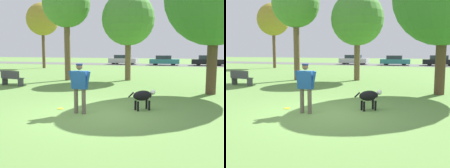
# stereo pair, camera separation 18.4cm
# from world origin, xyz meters

# --- Properties ---
(ground_plane) EXTENTS (120.00, 120.00, 0.00)m
(ground_plane) POSITION_xyz_m (0.00, 0.00, 0.00)
(ground_plane) COLOR #608C42
(far_road_strip) EXTENTS (120.00, 6.00, 0.01)m
(far_road_strip) POSITION_xyz_m (0.00, 29.10, 0.01)
(far_road_strip) COLOR #5B5B59
(far_road_strip) RESTS_ON ground_plane
(person) EXTENTS (0.74, 0.23, 1.56)m
(person) POSITION_xyz_m (-0.45, -0.07, 0.93)
(person) COLOR #665B4C
(person) RESTS_ON ground_plane
(dog) EXTENTS (0.85, 0.71, 0.66)m
(dog) POSITION_xyz_m (1.35, 0.98, 0.47)
(dog) COLOR black
(dog) RESTS_ON ground_plane
(frisbee) EXTENTS (0.21, 0.21, 0.02)m
(frisbee) POSITION_xyz_m (-1.35, 0.32, 0.01)
(frisbee) COLOR yellow
(frisbee) RESTS_ON ground_plane
(tree_far_left) EXTENTS (3.58, 3.58, 7.22)m
(tree_far_left) POSITION_xyz_m (-13.34, 18.58, 5.39)
(tree_far_left) COLOR brown
(tree_far_left) RESTS_ON ground_plane
(tree_mid_center) EXTENTS (3.44, 3.44, 5.72)m
(tree_mid_center) POSITION_xyz_m (-1.29, 9.41, 3.98)
(tree_mid_center) COLOR brown
(tree_mid_center) RESTS_ON ground_plane
(tree_near_left) EXTENTS (3.10, 3.10, 6.54)m
(tree_near_left) POSITION_xyz_m (-5.12, 8.29, 4.93)
(tree_near_left) COLOR brown
(tree_near_left) RESTS_ON ground_plane
(parked_car_silver) EXTENTS (4.12, 1.96, 1.36)m
(parked_car_silver) POSITION_xyz_m (-6.92, 29.26, 0.66)
(parked_car_silver) COLOR #B7B7BC
(parked_car_silver) RESTS_ON ground_plane
(parked_car_teal) EXTENTS (4.00, 1.99, 1.32)m
(parked_car_teal) POSITION_xyz_m (-1.00, 28.82, 0.65)
(parked_car_teal) COLOR teal
(parked_car_teal) RESTS_ON ground_plane
(parked_car_black) EXTENTS (4.32, 1.86, 1.36)m
(parked_car_black) POSITION_xyz_m (4.63, 29.31, 0.66)
(parked_car_black) COLOR black
(parked_car_black) RESTS_ON ground_plane
(park_bench) EXTENTS (1.45, 0.64, 0.84)m
(park_bench) POSITION_xyz_m (-6.88, 4.84, 0.45)
(park_bench) COLOR #47474C
(park_bench) RESTS_ON ground_plane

